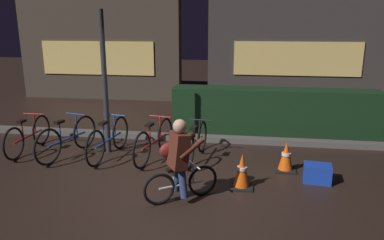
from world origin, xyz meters
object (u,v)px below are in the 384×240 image
at_px(parked_bike_left_mid, 67,138).
at_px(cyclist, 179,160).
at_px(street_post, 105,84).
at_px(traffic_cone_far, 286,157).
at_px(parked_bike_center_right, 154,141).
at_px(parked_bike_right_mid, 196,143).
at_px(blue_crate, 317,173).
at_px(parked_bike_center_left, 109,139).
at_px(traffic_cone_near, 242,171).
at_px(parked_bike_leftmost, 28,136).

distance_m(parked_bike_left_mid, cyclist, 2.94).
height_order(parked_bike_left_mid, cyclist, cyclist).
bearing_deg(street_post, traffic_cone_far, -7.91).
relative_size(parked_bike_center_right, parked_bike_right_mid, 1.06).
xyz_separation_m(street_post, blue_crate, (3.95, -0.90, -1.25)).
xyz_separation_m(street_post, cyclist, (1.80, -1.86, -0.78)).
relative_size(parked_bike_center_left, traffic_cone_near, 3.00).
height_order(street_post, cyclist, street_post).
xyz_separation_m(parked_bike_leftmost, parked_bike_center_right, (2.63, -0.03, 0.02)).
xyz_separation_m(traffic_cone_near, blue_crate, (1.23, 0.40, -0.12)).
distance_m(parked_bike_center_right, traffic_cone_near, 2.00).
xyz_separation_m(parked_bike_leftmost, parked_bike_center_left, (1.72, -0.05, 0.02)).
bearing_deg(street_post, parked_bike_left_mid, -154.10).
bearing_deg(parked_bike_center_right, traffic_cone_far, -84.00).
height_order(parked_bike_center_right, cyclist, cyclist).
xyz_separation_m(street_post, traffic_cone_far, (3.48, -0.48, -1.15)).
height_order(parked_bike_left_mid, parked_bike_center_right, parked_bike_left_mid).
bearing_deg(parked_bike_center_left, traffic_cone_far, -86.70).
relative_size(parked_bike_leftmost, cyclist, 1.29).
relative_size(parked_bike_leftmost, parked_bike_center_right, 0.95).
bearing_deg(blue_crate, traffic_cone_near, -162.04).
bearing_deg(parked_bike_center_right, cyclist, -142.73).
height_order(parked_bike_leftmost, parked_bike_right_mid, parked_bike_leftmost).
xyz_separation_m(parked_bike_leftmost, blue_crate, (5.56, -0.68, -0.19)).
xyz_separation_m(parked_bike_center_right, cyclist, (0.78, -1.62, 0.27)).
relative_size(street_post, traffic_cone_near, 4.92).
bearing_deg(traffic_cone_far, traffic_cone_near, -132.98).
bearing_deg(parked_bike_leftmost, traffic_cone_far, -92.03).
xyz_separation_m(parked_bike_center_left, parked_bike_right_mid, (1.71, 0.09, -0.02)).
bearing_deg(parked_bike_leftmost, street_post, -81.31).
distance_m(parked_bike_center_left, traffic_cone_far, 3.37).
bearing_deg(street_post, cyclist, -45.95).
bearing_deg(parked_bike_left_mid, cyclist, -106.64).
distance_m(street_post, traffic_cone_near, 3.22).
bearing_deg(traffic_cone_far, street_post, 172.09).
bearing_deg(parked_bike_center_right, street_post, 87.99).
distance_m(parked_bike_center_right, cyclist, 1.82).
distance_m(parked_bike_center_right, parked_bike_right_mid, 0.80).
bearing_deg(traffic_cone_far, parked_bike_right_mid, 169.68).
relative_size(traffic_cone_far, cyclist, 0.43).
bearing_deg(blue_crate, parked_bike_right_mid, 161.34).
bearing_deg(parked_bike_center_left, blue_crate, -92.41).
xyz_separation_m(street_post, parked_bike_left_mid, (-0.70, -0.34, -1.04)).
xyz_separation_m(blue_crate, cyclist, (-2.15, -0.96, 0.48)).
xyz_separation_m(parked_bike_right_mid, traffic_cone_far, (1.66, -0.30, -0.08)).
distance_m(parked_bike_leftmost, parked_bike_center_right, 2.63).
bearing_deg(parked_bike_right_mid, parked_bike_left_mid, 101.12).
distance_m(traffic_cone_near, cyclist, 1.13).
relative_size(parked_bike_leftmost, parked_bike_center_left, 0.94).
distance_m(parked_bike_center_left, parked_bike_center_right, 0.91).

